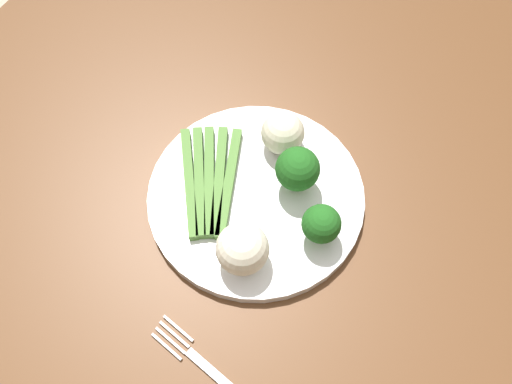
{
  "coord_description": "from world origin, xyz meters",
  "views": [
    {
      "loc": [
        -0.24,
        -0.15,
        1.38
      ],
      "look_at": [
        0.04,
        0.01,
        0.77
      ],
      "focal_mm": 38.72,
      "sensor_mm": 36.0,
      "label": 1
    }
  ],
  "objects_px": {
    "cauliflower_back_right": "(242,249)",
    "dining_table": "(247,253)",
    "broccoli_left": "(321,224)",
    "plate": "(256,197)",
    "broccoli_back": "(298,169)",
    "cauliflower_near_fork": "(283,133)",
    "asparagus_bundle": "(209,181)",
    "fork": "(211,371)"
  },
  "relations": [
    {
      "from": "broccoli_left",
      "to": "plate",
      "type": "bearing_deg",
      "value": 82.75
    },
    {
      "from": "dining_table",
      "to": "broccoli_left",
      "type": "distance_m",
      "value": 0.17
    },
    {
      "from": "asparagus_bundle",
      "to": "cauliflower_back_right",
      "type": "bearing_deg",
      "value": -159.09
    },
    {
      "from": "cauliflower_near_fork",
      "to": "broccoli_back",
      "type": "bearing_deg",
      "value": -135.27
    },
    {
      "from": "cauliflower_near_fork",
      "to": "plate",
      "type": "bearing_deg",
      "value": -175.2
    },
    {
      "from": "cauliflower_back_right",
      "to": "dining_table",
      "type": "bearing_deg",
      "value": 27.25
    },
    {
      "from": "plate",
      "to": "cauliflower_back_right",
      "type": "bearing_deg",
      "value": -160.24
    },
    {
      "from": "asparagus_bundle",
      "to": "dining_table",
      "type": "bearing_deg",
      "value": -139.78
    },
    {
      "from": "plate",
      "to": "cauliflower_near_fork",
      "type": "distance_m",
      "value": 0.09
    },
    {
      "from": "cauliflower_near_fork",
      "to": "dining_table",
      "type": "bearing_deg",
      "value": -173.75
    },
    {
      "from": "dining_table",
      "to": "broccoli_left",
      "type": "bearing_deg",
      "value": -74.12
    },
    {
      "from": "dining_table",
      "to": "broccoli_left",
      "type": "xyz_separation_m",
      "value": [
        0.03,
        -0.09,
        0.14
      ]
    },
    {
      "from": "dining_table",
      "to": "asparagus_bundle",
      "type": "distance_m",
      "value": 0.13
    },
    {
      "from": "dining_table",
      "to": "cauliflower_near_fork",
      "type": "relative_size",
      "value": 23.57
    },
    {
      "from": "broccoli_left",
      "to": "broccoli_back",
      "type": "bearing_deg",
      "value": 49.73
    },
    {
      "from": "broccoli_back",
      "to": "broccoli_left",
      "type": "bearing_deg",
      "value": -130.27
    },
    {
      "from": "asparagus_bundle",
      "to": "cauliflower_near_fork",
      "type": "bearing_deg",
      "value": -60.32
    },
    {
      "from": "broccoli_left",
      "to": "cauliflower_near_fork",
      "type": "bearing_deg",
      "value": 47.45
    },
    {
      "from": "dining_table",
      "to": "fork",
      "type": "distance_m",
      "value": 0.21
    },
    {
      "from": "cauliflower_back_right",
      "to": "cauliflower_near_fork",
      "type": "bearing_deg",
      "value": 12.61
    },
    {
      "from": "asparagus_bundle",
      "to": "broccoli_left",
      "type": "relative_size",
      "value": 2.88
    },
    {
      "from": "plate",
      "to": "broccoli_left",
      "type": "height_order",
      "value": "broccoli_left"
    },
    {
      "from": "dining_table",
      "to": "fork",
      "type": "height_order",
      "value": "fork"
    },
    {
      "from": "plate",
      "to": "fork",
      "type": "distance_m",
      "value": 0.22
    },
    {
      "from": "cauliflower_back_right",
      "to": "cauliflower_near_fork",
      "type": "relative_size",
      "value": 1.11
    },
    {
      "from": "plate",
      "to": "cauliflower_near_fork",
      "type": "xyz_separation_m",
      "value": [
        0.08,
        0.01,
        0.04
      ]
    },
    {
      "from": "broccoli_back",
      "to": "fork",
      "type": "relative_size",
      "value": 0.41
    },
    {
      "from": "broccoli_back",
      "to": "cauliflower_near_fork",
      "type": "height_order",
      "value": "broccoli_back"
    },
    {
      "from": "dining_table",
      "to": "broccoli_back",
      "type": "bearing_deg",
      "value": -22.92
    },
    {
      "from": "broccoli_back",
      "to": "cauliflower_back_right",
      "type": "relative_size",
      "value": 1.08
    },
    {
      "from": "asparagus_bundle",
      "to": "fork",
      "type": "relative_size",
      "value": 1.0
    },
    {
      "from": "broccoli_back",
      "to": "broccoli_left",
      "type": "xyz_separation_m",
      "value": [
        -0.05,
        -0.06,
        -0.01
      ]
    },
    {
      "from": "broccoli_left",
      "to": "fork",
      "type": "relative_size",
      "value": 0.35
    },
    {
      "from": "cauliflower_back_right",
      "to": "fork",
      "type": "distance_m",
      "value": 0.14
    },
    {
      "from": "dining_table",
      "to": "asparagus_bundle",
      "type": "bearing_deg",
      "value": 72.33
    },
    {
      "from": "broccoli_back",
      "to": "broccoli_left",
      "type": "distance_m",
      "value": 0.07
    },
    {
      "from": "asparagus_bundle",
      "to": "cauliflower_back_right",
      "type": "height_order",
      "value": "cauliflower_back_right"
    },
    {
      "from": "plate",
      "to": "asparagus_bundle",
      "type": "xyz_separation_m",
      "value": [
        -0.02,
        0.06,
        0.01
      ]
    },
    {
      "from": "fork",
      "to": "cauliflower_near_fork",
      "type": "bearing_deg",
      "value": -66.96
    },
    {
      "from": "dining_table",
      "to": "cauliflower_near_fork",
      "type": "height_order",
      "value": "cauliflower_near_fork"
    },
    {
      "from": "broccoli_left",
      "to": "fork",
      "type": "bearing_deg",
      "value": 171.15
    },
    {
      "from": "cauliflower_near_fork",
      "to": "fork",
      "type": "xyz_separation_m",
      "value": [
        -0.29,
        -0.07,
        -0.04
      ]
    }
  ]
}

